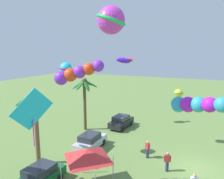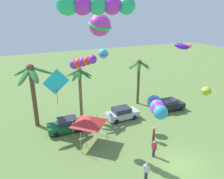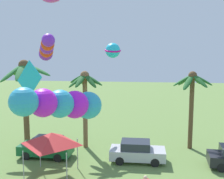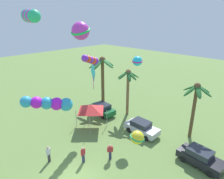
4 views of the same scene
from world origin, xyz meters
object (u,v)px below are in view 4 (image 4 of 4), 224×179
Objects in this scene: kite_ball_2 at (137,61)px; kite_tube_3 at (30,16)px; palm_tree_2 at (196,97)px; festival_tent at (91,108)px; parked_car_1 at (200,157)px; spectator_0 at (49,154)px; kite_diamond_1 at (93,72)px; parked_car_0 at (102,109)px; palm_tree_1 at (102,69)px; kite_ball_7 at (137,137)px; palm_tree_0 at (128,81)px; spectator_2 at (83,155)px; kite_tube_0 at (49,103)px; kite_ball_4 at (81,31)px; parked_car_2 at (142,127)px; kite_tube_5 at (91,60)px; spectator_1 at (110,152)px.

kite_tube_3 is (-4.62, -9.32, 4.67)m from kite_ball_2.
festival_tent is (-9.44, -6.17, -2.23)m from palm_tree_2.
spectator_0 reaches higher than parked_car_1.
festival_tent is at bearing -129.32° from kite_ball_2.
kite_diamond_1 is (-14.31, -0.09, 5.10)m from parked_car_1.
parked_car_0 is at bearing -168.13° from kite_ball_2.
kite_ball_2 is at bearing 50.68° from festival_tent.
palm_tree_1 is 17.51m from kite_ball_7.
spectator_2 is (3.36, -10.06, -3.88)m from palm_tree_0.
kite_ball_2 is 0.34× the size of kite_tube_3.
kite_ball_2 is (0.58, 10.56, 1.90)m from kite_tube_0.
kite_tube_0 is at bearing -67.46° from kite_ball_4.
spectator_0 is (-9.94, -9.26, 0.06)m from parked_car_1.
parked_car_0 is 6.74m from parked_car_2.
spectator_0 is 0.70× the size of kite_ball_4.
kite_tube_0 is (-9.21, -8.98, 5.22)m from parked_car_1.
kite_tube_0 is (6.97, -12.25, 0.62)m from palm_tree_1.
kite_tube_5 reaches higher than parked_car_0.
kite_tube_5 reaches higher than spectator_1.
kite_tube_0 is (1.81, -11.93, 1.28)m from palm_tree_0.
kite_tube_0 is at bearing -117.83° from palm_tree_2.
palm_tree_0 reaches higher than parked_car_2.
parked_car_0 is 1.11× the size of kite_tube_0.
palm_tree_0 is 9.50m from kite_ball_4.
kite_ball_2 is (2.39, -1.37, 3.18)m from palm_tree_0.
spectator_2 is at bearing -178.11° from kite_ball_7.
parked_car_2 is 2.45× the size of spectator_1.
parked_car_1 is 19.35m from kite_tube_3.
spectator_1 reaches higher than parked_car_0.
kite_diamond_1 is at bearing -179.65° from parked_car_1.
spectator_2 reaches higher than parked_car_0.
parked_car_1 is at bearing -11.43° from palm_tree_1.
spectator_1 is at bearing 20.43° from kite_tube_3.
palm_tree_1 is at bearing 104.92° from kite_tube_3.
parked_car_1 is 8.47m from kite_ball_7.
palm_tree_1 is at bearing 163.25° from parked_car_2.
kite_diamond_1 reaches higher than parked_car_2.
kite_ball_7 reaches higher than festival_tent.
palm_tree_0 is 3.95× the size of spectator_2.
palm_tree_0 is 6.33m from parked_car_2.
spectator_1 is 0.44× the size of kite_tube_0.
festival_tent is (-4.32, 4.59, 1.65)m from spectator_2.
palm_tree_0 is 2.19× the size of festival_tent.
kite_ball_4 is at bearing -160.68° from parked_car_1.
spectator_2 is 6.52m from festival_tent.
parked_car_1 and parked_car_2 have the same top height.
parked_car_0 is at bearing 116.10° from festival_tent.
palm_tree_0 is at bearing -175.32° from palm_tree_2.
kite_ball_4 reaches higher than kite_diamond_1.
palm_tree_2 is 12.04m from parked_car_0.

